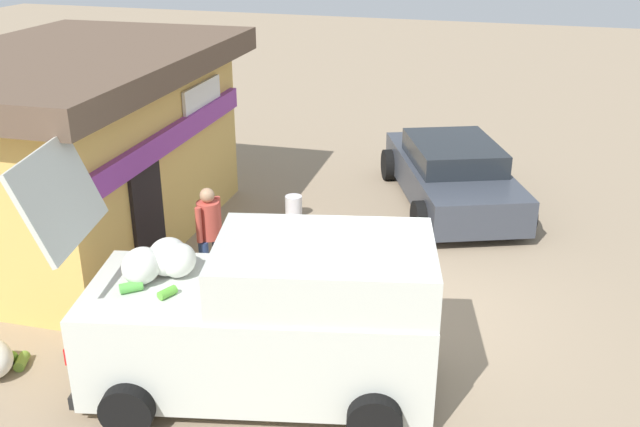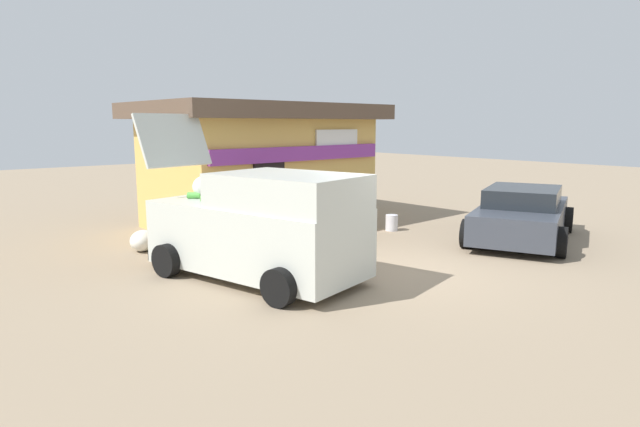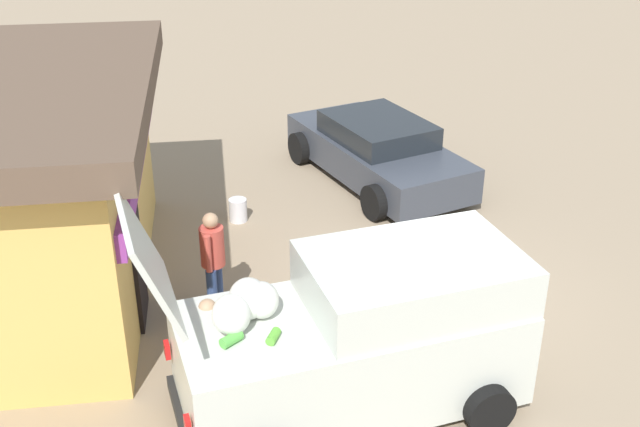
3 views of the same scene
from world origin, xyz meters
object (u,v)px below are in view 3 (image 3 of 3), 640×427
at_px(parked_sedan, 377,151).
at_px(vendor_standing, 213,257).
at_px(paint_bucket, 238,210).
at_px(delivery_van, 360,336).
at_px(customer_bending, 206,330).
at_px(storefront_bar, 14,186).

bearing_deg(parked_sedan, vendor_standing, 145.76).
bearing_deg(paint_bucket, delivery_van, -163.96).
bearing_deg(customer_bending, parked_sedan, -26.83).
xyz_separation_m(storefront_bar, delivery_van, (-3.06, -4.56, -0.74)).
bearing_deg(customer_bending, vendor_standing, -1.42).
height_order(delivery_van, parked_sedan, delivery_van).
xyz_separation_m(storefront_bar, customer_bending, (-2.59, -2.75, -0.86)).
relative_size(delivery_van, vendor_standing, 2.90).
bearing_deg(delivery_van, vendor_standing, 39.96).
height_order(storefront_bar, parked_sedan, storefront_bar).
bearing_deg(paint_bucket, parked_sedan, -60.24).
bearing_deg(customer_bending, paint_bucket, -4.51).
bearing_deg(delivery_van, parked_sedan, -11.08).
bearing_deg(storefront_bar, vendor_standing, -108.96).
bearing_deg(customer_bending, storefront_bar, 46.77).
height_order(parked_sedan, paint_bucket, parked_sedan).
height_order(delivery_van, paint_bucket, delivery_van).
xyz_separation_m(customer_bending, paint_bucket, (4.55, -0.36, -0.64)).
bearing_deg(storefront_bar, customer_bending, -133.23).
relative_size(storefront_bar, paint_bucket, 15.97).
height_order(parked_sedan, customer_bending, customer_bending).
height_order(storefront_bar, customer_bending, storefront_bar).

